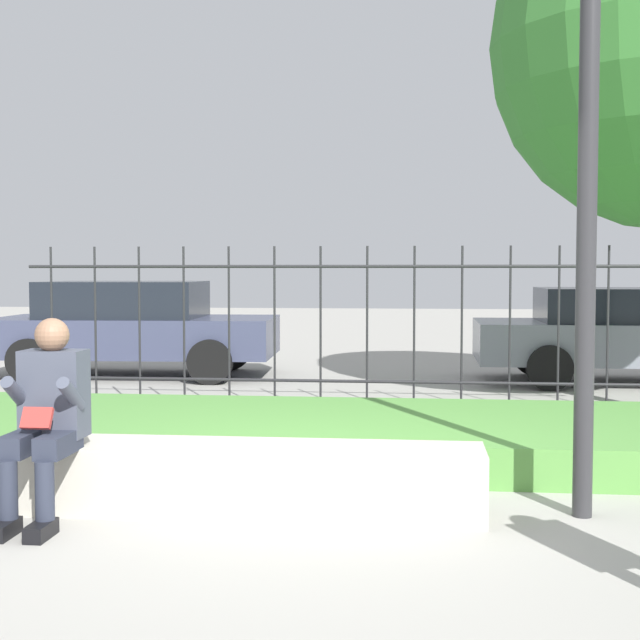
% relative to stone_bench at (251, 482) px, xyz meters
% --- Properties ---
extents(ground_plane, '(60.00, 60.00, 0.00)m').
position_rel_stone_bench_xyz_m(ground_plane, '(0.28, 0.00, -0.19)').
color(ground_plane, '#9E9B93').
extents(stone_bench, '(2.91, 0.53, 0.43)m').
position_rel_stone_bench_xyz_m(stone_bench, '(0.00, 0.00, 0.00)').
color(stone_bench, '#B7B2A3').
rests_on(stone_bench, ground_plane).
extents(person_seated_reader, '(0.42, 0.73, 1.23)m').
position_rel_stone_bench_xyz_m(person_seated_reader, '(-1.20, -0.29, 0.47)').
color(person_seated_reader, black).
rests_on(person_seated_reader, ground_plane).
extents(grass_berm, '(8.86, 2.36, 0.30)m').
position_rel_stone_bench_xyz_m(grass_berm, '(0.28, 1.88, -0.04)').
color(grass_berm, '#569342').
rests_on(grass_berm, ground_plane).
extents(iron_fence, '(6.86, 0.03, 1.78)m').
position_rel_stone_bench_xyz_m(iron_fence, '(0.28, 3.85, 0.73)').
color(iron_fence, '#232326').
rests_on(iron_fence, ground_plane).
extents(car_parked_left, '(4.06, 2.09, 1.36)m').
position_rel_stone_bench_xyz_m(car_parked_left, '(-3.02, 6.96, 0.53)').
color(car_parked_left, '#383D56').
rests_on(car_parked_left, ground_plane).
extents(street_lamp, '(0.28, 0.28, 3.44)m').
position_rel_stone_bench_xyz_m(street_lamp, '(2.05, 0.13, 1.96)').
color(street_lamp, '#2D2D30').
rests_on(street_lamp, ground_plane).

